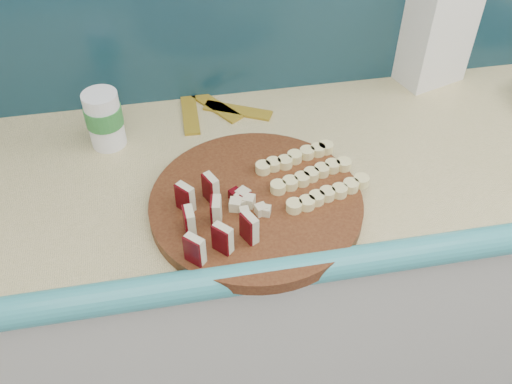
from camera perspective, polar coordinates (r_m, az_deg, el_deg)
The scene contains 8 objects.
kitchen_counter at distance 1.62m, azimuth 8.05°, elevation -8.45°, with size 2.20×0.63×0.91m.
cutting_board at distance 1.13m, azimuth -0.00°, elevation -1.21°, with size 0.42×0.42×0.03m, color #3E1A0D.
apple_wedges at distance 1.05m, azimuth -4.68°, elevation -2.68°, with size 0.14×0.19×0.06m.
apple_chunks at distance 1.11m, azimuth -1.19°, elevation -0.83°, with size 0.06×0.07×0.02m.
banana_slices at distance 1.17m, azimuth 5.61°, elevation 1.70°, with size 0.22×0.20×0.02m.
flour_bag at distance 1.52m, azimuth 17.60°, elevation 15.23°, with size 0.16×0.11×0.27m, color white.
canister at distance 1.30m, azimuth -14.94°, elevation 7.13°, with size 0.08×0.08×0.13m.
banana_peel at distance 1.40m, azimuth -4.21°, elevation 8.21°, with size 0.22×0.18×0.01m.
Camera 1 is at (-0.30, 0.58, 1.73)m, focal length 40.00 mm.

